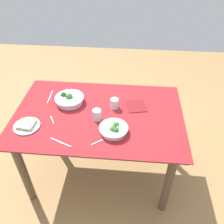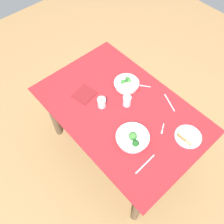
{
  "view_description": "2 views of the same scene",
  "coord_description": "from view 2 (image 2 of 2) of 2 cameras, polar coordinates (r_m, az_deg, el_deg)",
  "views": [
    {
      "loc": [
        -0.25,
        1.52,
        2.07
      ],
      "look_at": [
        -0.11,
        -0.03,
        0.78
      ],
      "focal_mm": 37.91,
      "sensor_mm": 36.0,
      "label": 1
    },
    {
      "loc": [
        0.83,
        -0.84,
        2.47
      ],
      "look_at": [
        -0.02,
        -0.08,
        0.78
      ],
      "focal_mm": 39.28,
      "sensor_mm": 36.0,
      "label": 2
    }
  ],
  "objects": [
    {
      "name": "fork_by_near_bowl",
      "position": [
        1.99,
        11.66,
        -3.96
      ],
      "size": [
        0.06,
        0.09,
        0.0
      ],
      "rotation": [
        0.0,
        0.0,
        5.24
      ],
      "color": "#B7B7BC",
      "rests_on": "dining_table"
    },
    {
      "name": "ground_plane",
      "position": [
        2.74,
        1.56,
        -8.56
      ],
      "size": [
        6.0,
        6.0,
        0.0
      ],
      "primitive_type": "plane",
      "color": "#9E7547"
    },
    {
      "name": "fork_by_far_bowl",
      "position": [
        2.23,
        7.57,
        6.01
      ],
      "size": [
        0.09,
        0.07,
        0.0
      ],
      "rotation": [
        0.0,
        0.0,
        3.79
      ],
      "color": "#B7B7BC",
      "rests_on": "dining_table"
    },
    {
      "name": "broccoli_bowl_far",
      "position": [
        2.19,
        3.39,
        6.6
      ],
      "size": [
        0.22,
        0.22,
        0.08
      ],
      "color": "white",
      "rests_on": "dining_table"
    },
    {
      "name": "broccoli_bowl_near",
      "position": [
        1.88,
        4.83,
        -6.1
      ],
      "size": [
        0.26,
        0.26,
        0.1
      ],
      "color": "white",
      "rests_on": "dining_table"
    },
    {
      "name": "dining_table",
      "position": [
        2.16,
        1.95,
        -1.04
      ],
      "size": [
        1.43,
        0.94,
        0.78
      ],
      "color": "maroon",
      "rests_on": "ground_plane"
    },
    {
      "name": "napkin_folded_upper",
      "position": [
        2.16,
        -6.4,
        4.12
      ],
      "size": [
        0.19,
        0.2,
        0.01
      ],
      "primitive_type": "cube",
      "rotation": [
        0.0,
        0.0,
        0.2
      ],
      "color": "maroon",
      "rests_on": "dining_table"
    },
    {
      "name": "water_glass_side",
      "position": [
        2.06,
        3.44,
        2.65
      ],
      "size": [
        0.07,
        0.07,
        0.1
      ],
      "primitive_type": "cylinder",
      "color": "silver",
      "rests_on": "dining_table"
    },
    {
      "name": "table_knife_right",
      "position": [
        2.15,
        13.24,
        2.15
      ],
      "size": [
        0.18,
        0.08,
        0.0
      ],
      "primitive_type": "cube",
      "rotation": [
        0.0,
        0.0,
        5.88
      ],
      "color": "#B7B7BC",
      "rests_on": "dining_table"
    },
    {
      "name": "water_glass_center",
      "position": [
        2.05,
        -2.41,
        2.22
      ],
      "size": [
        0.07,
        0.07,
        0.09
      ],
      "primitive_type": "cylinder",
      "color": "silver",
      "rests_on": "dining_table"
    },
    {
      "name": "bread_side_plate",
      "position": [
        2.0,
        17.3,
        -5.41
      ],
      "size": [
        0.21,
        0.21,
        0.04
      ],
      "color": "#99C6D1",
      "rests_on": "dining_table"
    },
    {
      "name": "table_knife_left",
      "position": [
        1.84,
        7.7,
        -11.95
      ],
      "size": [
        0.02,
        0.2,
        0.0
      ],
      "primitive_type": "cube",
      "rotation": [
        0.0,
        0.0,
        1.62
      ],
      "color": "#B7B7BC",
      "rests_on": "dining_table"
    }
  ]
}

